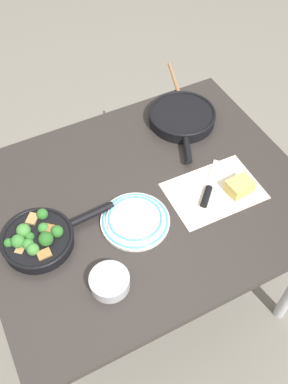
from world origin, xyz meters
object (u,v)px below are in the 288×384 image
object	(u,v)px
wooden_spoon	(180,97)
prep_bowl_steel	(110,282)
skillet_eggs	(182,117)
grater_knife	(209,189)
skillet_broccoli	(39,238)
cheese_block	(240,187)
dinner_plate_stack	(135,220)

from	to	relation	value
wooden_spoon	prep_bowl_steel	bearing A→B (deg)	-25.72
skillet_eggs	grater_knife	world-z (taller)	skillet_eggs
skillet_broccoli	skillet_eggs	bearing A→B (deg)	18.97
cheese_block	dinner_plate_stack	world-z (taller)	cheese_block
skillet_broccoli	prep_bowl_steel	size ratio (longest dim) A/B	3.17
skillet_eggs	dinner_plate_stack	bearing A→B (deg)	-23.15
grater_knife	cheese_block	xyz separation A→B (m)	(-0.09, 0.05, 0.01)
wooden_spoon	cheese_block	distance (m)	0.53
skillet_broccoli	dinner_plate_stack	world-z (taller)	skillet_broccoli
skillet_broccoli	cheese_block	size ratio (longest dim) A/B	4.16
skillet_eggs	grater_knife	size ratio (longest dim) A/B	2.05
dinner_plate_stack	prep_bowl_steel	size ratio (longest dim) A/B	1.91
wooden_spoon	cheese_block	world-z (taller)	cheese_block
skillet_broccoli	cheese_block	xyz separation A→B (m)	(-0.69, 0.11, -0.00)
skillet_broccoli	dinner_plate_stack	distance (m)	0.31
skillet_broccoli	skillet_eggs	xyz separation A→B (m)	(-0.69, -0.28, -0.00)
prep_bowl_steel	grater_knife	bearing A→B (deg)	-159.43
skillet_broccoli	grater_knife	distance (m)	0.60
wooden_spoon	prep_bowl_steel	distance (m)	0.89
dinner_plate_stack	prep_bowl_steel	world-z (taller)	prep_bowl_steel
dinner_plate_stack	prep_bowl_steel	distance (m)	0.24
skillet_eggs	cheese_block	distance (m)	0.40
grater_knife	dinner_plate_stack	distance (m)	0.29
cheese_block	grater_knife	bearing A→B (deg)	-27.08
dinner_plate_stack	grater_knife	bearing A→B (deg)	-179.62
skillet_broccoli	wooden_spoon	xyz separation A→B (m)	(-0.75, -0.41, -0.02)
skillet_eggs	wooden_spoon	xyz separation A→B (m)	(-0.07, -0.13, -0.02)
skillet_eggs	prep_bowl_steel	xyz separation A→B (m)	(0.55, 0.52, -0.00)
dinner_plate_stack	prep_bowl_steel	xyz separation A→B (m)	(0.17, 0.17, 0.01)
skillet_broccoli	grater_knife	xyz separation A→B (m)	(-0.59, 0.06, -0.02)
skillet_broccoli	skillet_eggs	size ratio (longest dim) A/B	1.04
wooden_spoon	grater_knife	xyz separation A→B (m)	(0.16, 0.48, 0.00)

